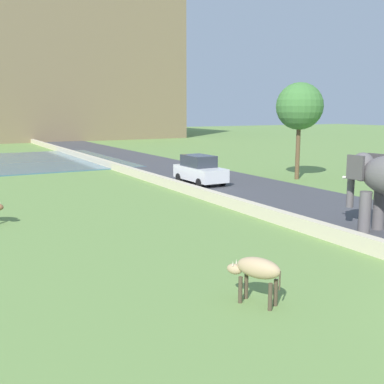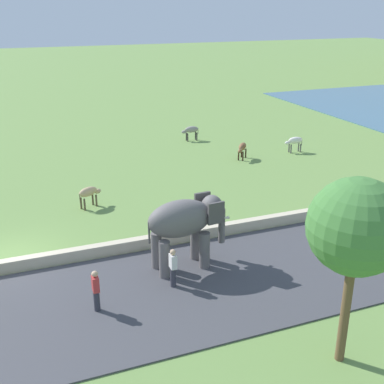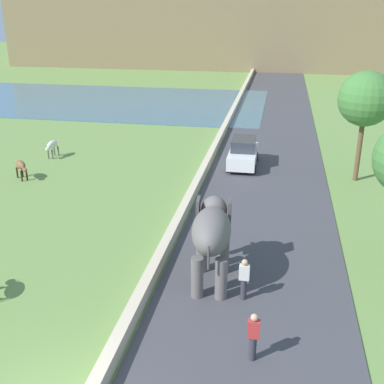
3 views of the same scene
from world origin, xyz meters
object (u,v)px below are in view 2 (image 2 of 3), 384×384
object	(u,v)px
elephant	(185,222)
cow_brown	(242,148)
cow_white	(295,141)
person_beside_elephant	(173,267)
person_trailing	(96,290)
cow_grey	(191,130)
cow_tan	(89,193)

from	to	relation	value
elephant	cow_brown	world-z (taller)	elephant
cow_white	cow_brown	xyz separation A→B (m)	(0.13, -4.30, 0.00)
elephant	person_beside_elephant	bearing A→B (deg)	-37.44
person_trailing	cow_grey	xyz separation A→B (m)	(-20.33, 11.44, -0.04)
person_trailing	cow_tan	xyz separation A→B (m)	(-9.62, 1.49, -0.04)
person_beside_elephant	cow_grey	bearing A→B (deg)	156.98
person_beside_elephant	cow_white	distance (m)	19.98
cow_tan	person_beside_elephant	bearing A→B (deg)	9.54
cow_brown	cow_white	bearing A→B (deg)	91.71
cow_grey	cow_white	bearing A→B (deg)	45.13
cow_tan	cow_brown	xyz separation A→B (m)	(-4.80, 11.46, 0.00)
cow_white	cow_grey	world-z (taller)	same
cow_white	cow_grey	distance (m)	8.20
person_beside_elephant	cow_white	xyz separation A→B (m)	(-14.03, 14.23, -0.04)
cow_grey	cow_tan	bearing A→B (deg)	-42.89
person_trailing	cow_white	bearing A→B (deg)	130.14
elephant	cow_white	world-z (taller)	elephant
person_trailing	cow_grey	distance (m)	23.32
person_beside_elephant	person_trailing	xyz separation A→B (m)	(0.52, -3.02, 0.00)
cow_tan	cow_grey	xyz separation A→B (m)	(-10.71, 9.95, 0.00)
person_beside_elephant	cow_grey	distance (m)	21.53
cow_white	cow_grey	size ratio (longest dim) A/B	1.01
cow_white	cow_brown	distance (m)	4.30
person_beside_elephant	cow_white	size ratio (longest dim) A/B	1.16
elephant	cow_grey	xyz separation A→B (m)	(-18.52, 7.43, -1.20)
person_trailing	cow_tan	size ratio (longest dim) A/B	1.18
person_trailing	cow_tan	distance (m)	9.73
elephant	cow_white	distance (m)	18.41
elephant	person_beside_elephant	xyz separation A→B (m)	(1.29, -0.99, -1.16)
elephant	cow_brown	distance (m)	15.50
cow_brown	cow_grey	bearing A→B (deg)	-165.65
person_beside_elephant	person_trailing	distance (m)	3.06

